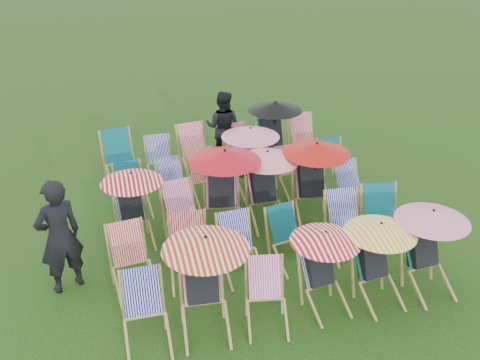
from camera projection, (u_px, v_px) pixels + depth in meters
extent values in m
plane|color=black|center=(251.00, 228.00, 9.35)|extent=(100.00, 100.00, 0.00)
cube|color=#0B0791|center=(142.00, 292.00, 6.85)|extent=(0.47, 0.34, 0.55)
cube|color=#CB286D|center=(201.00, 278.00, 7.05)|extent=(0.52, 0.40, 0.59)
cube|color=black|center=(202.00, 280.00, 7.00)|extent=(0.45, 0.46, 0.62)
sphere|color=tan|center=(200.00, 255.00, 6.94)|extent=(0.22, 0.22, 0.22)
cylinder|color=black|center=(206.00, 265.00, 6.85)|extent=(0.03, 0.03, 0.72)
cone|color=red|center=(206.00, 243.00, 6.70)|extent=(1.13, 1.13, 0.18)
cube|color=#FF33A3|center=(265.00, 277.00, 7.17)|extent=(0.49, 0.40, 0.52)
cube|color=#0E08A5|center=(317.00, 266.00, 7.44)|extent=(0.47, 0.37, 0.50)
cube|color=black|center=(318.00, 268.00, 7.41)|extent=(0.41, 0.42, 0.53)
sphere|color=tan|center=(316.00, 248.00, 7.35)|extent=(0.18, 0.18, 0.18)
cylinder|color=black|center=(324.00, 254.00, 7.29)|extent=(0.03, 0.03, 0.62)
cone|color=red|center=(326.00, 237.00, 7.16)|extent=(0.97, 0.97, 0.15)
cube|color=#0A6B38|center=(370.00, 258.00, 7.57)|extent=(0.48, 0.38, 0.52)
cube|color=black|center=(371.00, 260.00, 7.54)|extent=(0.41, 0.42, 0.54)
sphere|color=tan|center=(370.00, 240.00, 7.48)|extent=(0.19, 0.19, 0.19)
cylinder|color=black|center=(378.00, 246.00, 7.42)|extent=(0.03, 0.03, 0.64)
cone|color=#FFB40D|center=(381.00, 228.00, 7.28)|extent=(1.00, 1.00, 0.15)
cube|color=#0A6F43|center=(420.00, 246.00, 7.79)|extent=(0.49, 0.38, 0.54)
cube|color=black|center=(422.00, 248.00, 7.75)|extent=(0.41, 0.43, 0.57)
sphere|color=tan|center=(421.00, 227.00, 7.69)|extent=(0.20, 0.20, 0.20)
cylinder|color=black|center=(429.00, 234.00, 7.62)|extent=(0.03, 0.03, 0.67)
cone|color=pink|center=(433.00, 216.00, 7.48)|extent=(1.05, 1.05, 0.16)
cube|color=red|center=(127.00, 242.00, 7.84)|extent=(0.51, 0.41, 0.56)
cube|color=red|center=(188.00, 233.00, 8.04)|extent=(0.52, 0.41, 0.58)
cube|color=#0C079C|center=(235.00, 231.00, 8.15)|extent=(0.48, 0.37, 0.55)
cube|color=#096324|center=(283.00, 223.00, 8.40)|extent=(0.50, 0.40, 0.53)
cube|color=#0F07A0|center=(343.00, 209.00, 8.67)|extent=(0.51, 0.39, 0.58)
cube|color=#0B743C|center=(380.00, 204.00, 8.72)|extent=(0.57, 0.45, 0.62)
cube|color=#081DA8|center=(130.00, 205.00, 8.91)|extent=(0.47, 0.37, 0.53)
cube|color=black|center=(131.00, 206.00, 8.87)|extent=(0.41, 0.42, 0.55)
sphere|color=tan|center=(128.00, 188.00, 8.82)|extent=(0.19, 0.19, 0.19)
cylinder|color=black|center=(133.00, 194.00, 8.75)|extent=(0.03, 0.03, 0.64)
cone|color=red|center=(131.00, 178.00, 8.61)|extent=(1.01, 1.01, 0.16)
cube|color=#E02C8A|center=(179.00, 199.00, 8.96)|extent=(0.54, 0.44, 0.58)
cube|color=#E82E76|center=(221.00, 187.00, 9.22)|extent=(0.59, 0.48, 0.63)
cube|color=black|center=(221.00, 189.00, 9.18)|extent=(0.52, 0.53, 0.66)
sphere|color=tan|center=(221.00, 168.00, 9.12)|extent=(0.23, 0.23, 0.23)
cylinder|color=black|center=(225.00, 175.00, 9.01)|extent=(0.03, 0.03, 0.77)
cone|color=red|center=(225.00, 156.00, 8.85)|extent=(1.21, 1.21, 0.19)
cube|color=#FD32AB|center=(262.00, 184.00, 9.46)|extent=(0.49, 0.36, 0.57)
cube|color=black|center=(263.00, 186.00, 9.41)|extent=(0.41, 0.42, 0.60)
sphere|color=tan|center=(261.00, 167.00, 9.36)|extent=(0.21, 0.21, 0.21)
cylinder|color=black|center=(267.00, 173.00, 9.27)|extent=(0.03, 0.03, 0.70)
cone|color=pink|center=(267.00, 156.00, 9.13)|extent=(1.10, 1.10, 0.17)
cube|color=#DC2C8F|center=(310.00, 179.00, 9.56)|extent=(0.56, 0.44, 0.61)
cube|color=black|center=(310.00, 180.00, 9.52)|extent=(0.48, 0.49, 0.64)
sphere|color=tan|center=(310.00, 160.00, 9.46)|extent=(0.23, 0.23, 0.23)
cylinder|color=black|center=(316.00, 166.00, 9.36)|extent=(0.03, 0.03, 0.75)
cone|color=#B6120A|center=(317.00, 148.00, 9.20)|extent=(1.18, 1.18, 0.18)
cube|color=#070895|center=(347.00, 176.00, 9.80)|extent=(0.51, 0.41, 0.54)
cube|color=#096640|center=(129.00, 177.00, 9.80)|extent=(0.49, 0.39, 0.54)
cube|color=#0E08A6|center=(170.00, 172.00, 10.03)|extent=(0.49, 0.40, 0.52)
cube|color=red|center=(202.00, 165.00, 10.15)|extent=(0.53, 0.42, 0.58)
cube|color=#0A7226|center=(245.00, 159.00, 10.38)|extent=(0.54, 0.43, 0.58)
cube|color=black|center=(247.00, 160.00, 10.34)|extent=(0.47, 0.48, 0.60)
sphere|color=tan|center=(244.00, 144.00, 10.28)|extent=(0.21, 0.21, 0.21)
cylinder|color=black|center=(250.00, 148.00, 10.21)|extent=(0.03, 0.03, 0.70)
cone|color=pink|center=(251.00, 132.00, 10.07)|extent=(1.11, 1.11, 0.17)
cube|color=red|center=(287.00, 160.00, 10.54)|extent=(0.47, 0.38, 0.51)
cube|color=#0A702A|center=(330.00, 152.00, 10.87)|extent=(0.46, 0.36, 0.52)
cube|color=#0A7344|center=(117.00, 146.00, 10.81)|extent=(0.59, 0.47, 0.63)
cube|color=#07119D|center=(158.00, 149.00, 10.96)|extent=(0.45, 0.33, 0.53)
cube|color=red|center=(192.00, 139.00, 11.20)|extent=(0.57, 0.46, 0.61)
cube|color=red|center=(235.00, 137.00, 11.42)|extent=(0.50, 0.38, 0.56)
cube|color=#0B7747|center=(270.00, 132.00, 11.59)|extent=(0.51, 0.38, 0.60)
cube|color=black|center=(271.00, 133.00, 11.55)|extent=(0.42, 0.44, 0.63)
sphere|color=tan|center=(270.00, 117.00, 11.49)|extent=(0.22, 0.22, 0.22)
cylinder|color=black|center=(275.00, 121.00, 11.40)|extent=(0.03, 0.03, 0.73)
cone|color=black|center=(275.00, 106.00, 11.25)|extent=(1.15, 1.15, 0.18)
cube|color=red|center=(301.00, 128.00, 11.81)|extent=(0.51, 0.39, 0.60)
imported|color=black|center=(59.00, 237.00, 7.51)|extent=(0.76, 0.65, 1.77)
imported|color=black|center=(223.00, 127.00, 11.51)|extent=(0.96, 0.89, 1.59)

